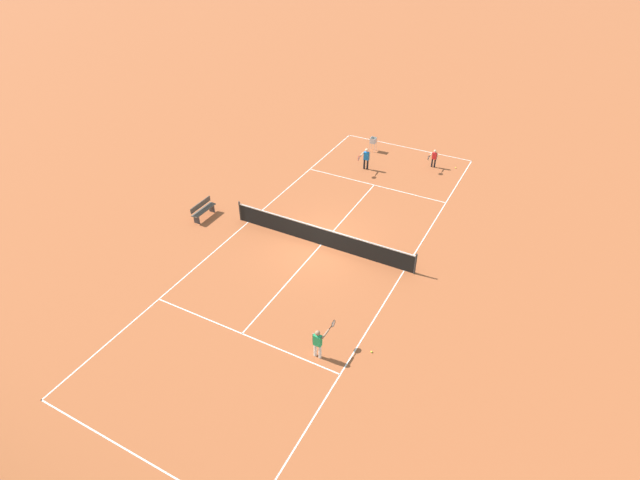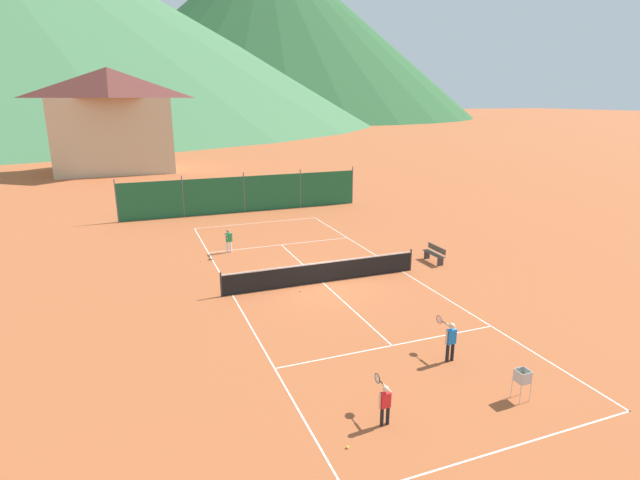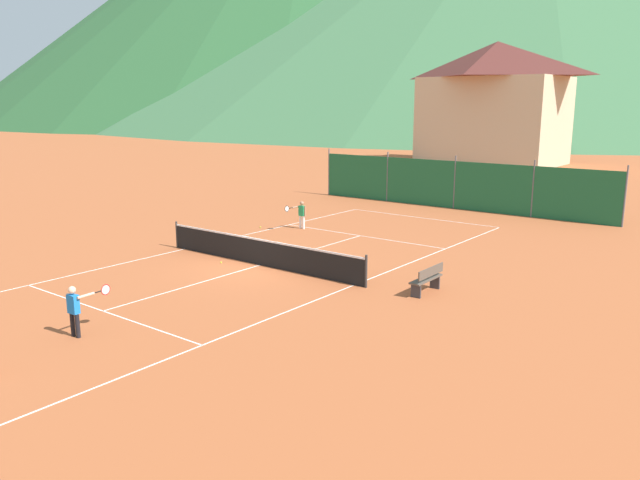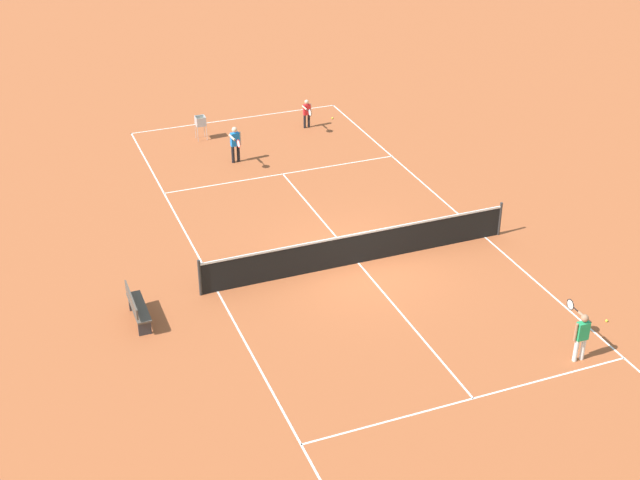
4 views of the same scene
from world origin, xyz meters
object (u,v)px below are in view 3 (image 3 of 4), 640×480
object	(u,v)px
tennis_ball_mid_court	(221,262)
alpine_chalet	(495,101)
courtside_bench	(427,279)
tennis_net	(260,252)
player_far_service	(301,213)
player_near_baseline	(75,307)
tennis_ball_by_net_left	(260,227)

from	to	relation	value
tennis_ball_mid_court	alpine_chalet	distance (m)	43.16
courtside_bench	tennis_ball_mid_court	bearing A→B (deg)	-169.95
alpine_chalet	courtside_bench	bearing A→B (deg)	-69.69
courtside_bench	alpine_chalet	size ratio (longest dim) A/B	0.12
tennis_net	player_far_service	size ratio (longest dim) A/B	7.17
player_near_baseline	tennis_ball_mid_court	bearing A→B (deg)	109.04
player_near_baseline	alpine_chalet	distance (m)	50.57
courtside_bench	player_near_baseline	bearing A→B (deg)	-121.00
tennis_net	courtside_bench	xyz separation A→B (m)	(6.34, 0.66, -0.05)
tennis_net	alpine_chalet	distance (m)	42.67
player_far_service	player_near_baseline	bearing A→B (deg)	-73.05
tennis_net	tennis_ball_by_net_left	world-z (taller)	tennis_net
tennis_net	tennis_ball_by_net_left	size ratio (longest dim) A/B	139.09
player_far_service	tennis_ball_by_net_left	world-z (taller)	player_far_service
tennis_ball_by_net_left	tennis_net	bearing A→B (deg)	-46.90
tennis_net	player_far_service	world-z (taller)	player_far_service
tennis_net	player_near_baseline	xyz separation A→B (m)	(1.20, -7.90, 0.26)
tennis_ball_mid_court	alpine_chalet	size ratio (longest dim) A/B	0.01
player_far_service	courtside_bench	size ratio (longest dim) A/B	0.85
tennis_net	alpine_chalet	size ratio (longest dim) A/B	0.71
player_far_service	courtside_bench	xyz separation A→B (m)	(9.39, -5.34, -0.30)
player_far_service	tennis_ball_mid_court	bearing A→B (deg)	-75.35
tennis_ball_by_net_left	alpine_chalet	bearing A→B (deg)	96.38
alpine_chalet	player_near_baseline	bearing A→B (deg)	-78.61
tennis_net	tennis_ball_mid_court	size ratio (longest dim) A/B	139.09
tennis_net	courtside_bench	world-z (taller)	tennis_net
player_far_service	tennis_ball_mid_court	xyz separation A→B (m)	(1.75, -6.70, -0.71)
courtside_bench	alpine_chalet	world-z (taller)	alpine_chalet
player_far_service	alpine_chalet	bearing A→B (deg)	99.14
tennis_net	player_near_baseline	distance (m)	8.00
tennis_ball_by_net_left	alpine_chalet	world-z (taller)	alpine_chalet
player_near_baseline	tennis_net	bearing A→B (deg)	98.61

